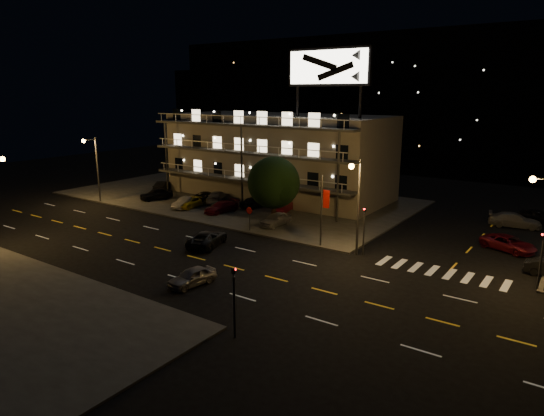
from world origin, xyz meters
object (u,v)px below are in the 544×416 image
Objects in this scene: lot_car_7 at (218,197)px; tree at (273,184)px; lot_car_4 at (276,219)px; road_car_west at (207,239)px; road_car_east at (192,277)px; lot_car_2 at (190,202)px.

tree is at bearing 136.08° from lot_car_7.
road_car_west is (-1.49, -8.55, -0.13)m from lot_car_4.
road_car_east is at bearing 108.59° from road_car_west.
lot_car_7 reaches higher than lot_car_2.
lot_car_2 is 12.77m from lot_car_4.
lot_car_4 is (0.67, -0.55, -3.45)m from tree.
lot_car_2 is 14.69m from road_car_west.
lot_car_4 is 0.80× the size of road_car_west.
lot_car_7 is at bearing 159.80° from tree.
road_car_west is at bearing -38.53° from lot_car_2.
lot_car_4 is at bearing -39.50° from tree.
lot_car_7 is 25.63m from road_car_east.
road_car_west is (10.25, -13.18, -0.17)m from lot_car_7.
tree is 1.89× the size of road_car_east.
lot_car_2 is 1.15× the size of lot_car_4.
lot_car_7 is 16.70m from road_car_west.
tree reaches higher than road_car_east.
lot_car_2 is at bearing -179.77° from lot_car_4.
tree is 12.56m from lot_car_2.
lot_car_4 reaches higher than road_car_west.
lot_car_7 is 0.98× the size of road_car_west.
lot_car_7 is at bearing 162.77° from lot_car_4.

